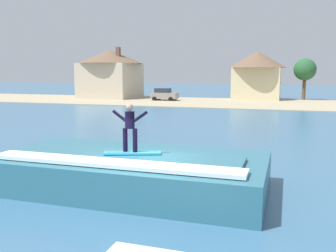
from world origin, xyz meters
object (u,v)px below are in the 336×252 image
object	(u,v)px
wave_crest	(131,171)
car_near_shore	(164,94)
surfboard	(133,153)
house_small_cottage	(257,72)
surfer	(130,125)
house_with_chimney	(110,72)
tree_short_bushy	(305,70)

from	to	relation	value
wave_crest	car_near_shore	xyz separation A→B (m)	(-12.16, 40.04, 0.33)
wave_crest	surfboard	bearing A→B (deg)	-53.82
house_small_cottage	surfer	bearing A→B (deg)	-90.52
surfboard	house_with_chimney	world-z (taller)	house_with_chimney
car_near_shore	surfer	bearing A→B (deg)	-73.07
surfer	tree_short_bushy	world-z (taller)	tree_short_bushy
surfer	car_near_shore	size ratio (longest dim) A/B	0.43
surfer	house_with_chimney	distance (m)	48.98
wave_crest	surfer	xyz separation A→B (m)	(0.11, -0.26, 1.67)
car_near_shore	tree_short_bushy	xyz separation A→B (m)	(19.59, 7.61, 3.57)
car_near_shore	house_with_chimney	xyz separation A→B (m)	(-10.26, 3.15, 3.35)
wave_crest	surfer	distance (m)	1.69
house_small_cottage	tree_short_bushy	xyz separation A→B (m)	(6.90, 1.30, 0.26)
surfboard	car_near_shore	bearing A→B (deg)	107.05
wave_crest	house_small_cottage	distance (m)	46.49
surfboard	house_with_chimney	size ratio (longest dim) A/B	0.18
surfboard	surfer	xyz separation A→B (m)	(-0.10, 0.03, 0.95)
wave_crest	surfer	world-z (taller)	surfer
surfboard	house_with_chimney	bearing A→B (deg)	117.49
tree_short_bushy	surfboard	bearing A→B (deg)	-98.57
house_with_chimney	house_small_cottage	bearing A→B (deg)	7.81
house_with_chimney	tree_short_bushy	distance (m)	30.18
house_with_chimney	house_small_cottage	xyz separation A→B (m)	(22.95, 3.15, -0.05)
surfboard	house_small_cottage	world-z (taller)	house_small_cottage
surfer	house_small_cottage	distance (m)	46.64
house_with_chimney	house_small_cottage	distance (m)	23.16
house_with_chimney	car_near_shore	bearing A→B (deg)	-17.09
surfer	car_near_shore	bearing A→B (deg)	106.93
surfboard	house_small_cottage	xyz separation A→B (m)	(0.32, 46.63, 2.92)
car_near_shore	tree_short_bushy	distance (m)	21.32
wave_crest	surfboard	xyz separation A→B (m)	(0.21, -0.29, 0.72)
wave_crest	car_near_shore	world-z (taller)	car_near_shore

